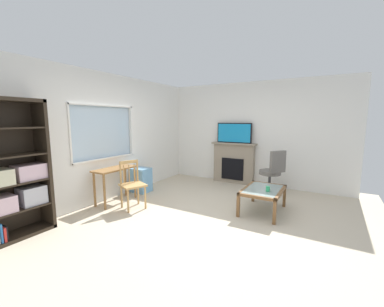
% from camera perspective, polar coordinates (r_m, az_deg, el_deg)
% --- Properties ---
extents(ground, '(6.10, 5.57, 0.02)m').
position_cam_1_polar(ground, '(4.26, 3.16, -15.18)').
color(ground, beige).
extents(wall_back_with_window, '(5.10, 0.15, 2.61)m').
position_cam_1_polar(wall_back_with_window, '(5.38, -18.87, 3.64)').
color(wall_back_with_window, white).
rests_on(wall_back_with_window, ground).
extents(wall_right, '(0.12, 4.77, 2.61)m').
position_cam_1_polar(wall_right, '(6.36, 14.07, 4.57)').
color(wall_right, white).
rests_on(wall_right, ground).
extents(bookshelf, '(0.90, 0.38, 1.97)m').
position_cam_1_polar(bookshelf, '(4.20, -37.23, -4.74)').
color(bookshelf, '#2D2319').
rests_on(bookshelf, ground).
extents(desk_under_window, '(0.90, 0.38, 0.71)m').
position_cam_1_polar(desk_under_window, '(5.07, -17.84, -4.80)').
color(desk_under_window, olive).
rests_on(desk_under_window, ground).
extents(wooden_chair, '(0.54, 0.53, 0.90)m').
position_cam_1_polar(wooden_chair, '(4.69, -14.10, -7.09)').
color(wooden_chair, tan).
rests_on(wooden_chair, ground).
extents(plastic_drawer_unit, '(0.35, 0.40, 0.56)m').
position_cam_1_polar(plastic_drawer_unit, '(5.72, -12.07, -6.18)').
color(plastic_drawer_unit, '#72ADDB').
rests_on(plastic_drawer_unit, ground).
extents(fireplace, '(0.26, 1.18, 1.07)m').
position_cam_1_polar(fireplace, '(6.44, 9.92, -2.17)').
color(fireplace, gray).
rests_on(fireplace, ground).
extents(tv, '(0.06, 0.92, 0.52)m').
position_cam_1_polar(tv, '(6.33, 10.04, 4.85)').
color(tv, black).
rests_on(tv, fireplace).
extents(office_chair, '(0.61, 0.62, 1.00)m').
position_cam_1_polar(office_chair, '(5.66, 18.74, -3.72)').
color(office_chair, slate).
rests_on(office_chair, ground).
extents(coffee_table, '(0.97, 0.66, 0.43)m').
position_cam_1_polar(coffee_table, '(4.58, 16.59, -8.80)').
color(coffee_table, '#8C9E99').
rests_on(coffee_table, ground).
extents(sippy_cup, '(0.07, 0.07, 0.09)m').
position_cam_1_polar(sippy_cup, '(4.42, 17.66, -8.05)').
color(sippy_cup, '#33B770').
rests_on(sippy_cup, coffee_table).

